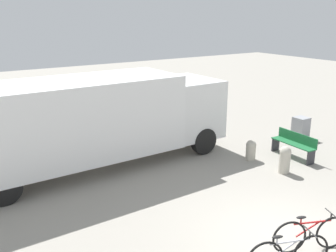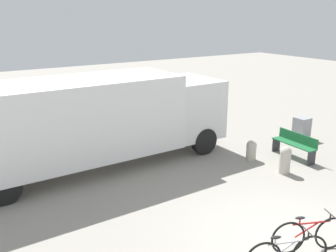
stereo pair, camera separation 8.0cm
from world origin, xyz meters
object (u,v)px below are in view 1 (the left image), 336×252
object	(u,v)px
bollard_near_bench	(285,159)
bollard_far_bench	(251,149)
delivery_truck	(88,119)
utility_box	(301,128)
park_bench	(294,144)
bicycle_middle	(311,234)

from	to	relation	value
bollard_near_bench	bollard_far_bench	size ratio (longest dim) A/B	1.26
delivery_truck	utility_box	bearing A→B (deg)	-13.20
park_bench	utility_box	distance (m)	2.24
bicycle_middle	utility_box	size ratio (longest dim) A/B	1.86
bollard_near_bench	delivery_truck	bearing A→B (deg)	142.86
bollard_near_bench	utility_box	distance (m)	3.74
park_bench	bollard_far_bench	bearing A→B (deg)	68.09
delivery_truck	utility_box	xyz separation A→B (m)	(8.10, -1.78, -1.19)
park_bench	bollard_far_bench	size ratio (longest dim) A/B	2.42
delivery_truck	bollard_near_bench	world-z (taller)	delivery_truck
bicycle_middle	delivery_truck	bearing A→B (deg)	129.87
park_bench	utility_box	bearing A→B (deg)	-54.75
delivery_truck	utility_box	distance (m)	8.38
park_bench	bollard_near_bench	bearing A→B (deg)	120.89
bollard_near_bench	utility_box	world-z (taller)	bollard_near_bench
bicycle_middle	bollard_near_bench	world-z (taller)	bollard_near_bench
bicycle_middle	bollard_near_bench	xyz separation A→B (m)	(2.75, 3.01, 0.08)
park_bench	bollard_far_bench	world-z (taller)	park_bench
delivery_truck	park_bench	world-z (taller)	delivery_truck
bollard_far_bench	utility_box	distance (m)	3.34
bollard_near_bench	bollard_far_bench	bearing A→B (deg)	93.63
bollard_far_bench	bicycle_middle	bearing A→B (deg)	-121.35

